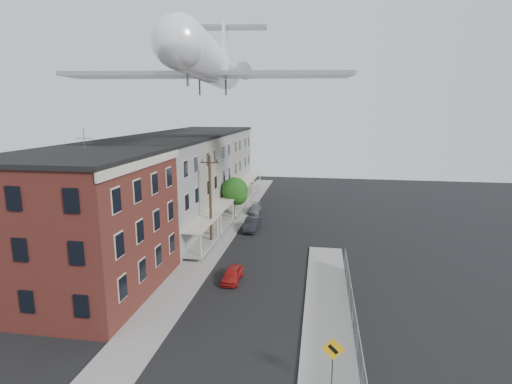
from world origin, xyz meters
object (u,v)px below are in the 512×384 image
street_tree (236,192)px  airplane (212,65)px  car_far (255,209)px  car_near (232,274)px  utility_pole (210,200)px  car_mid (252,224)px  warning_sign (333,356)px

street_tree → airplane: size_ratio=0.17×
street_tree → car_far: 4.76m
car_near → utility_pole: bearing=116.8°
utility_pole → street_tree: bearing=88.1°
car_mid → airplane: size_ratio=0.14×
car_far → airplane: bearing=-104.6°
street_tree → airplane: (-0.73, -6.95, 14.00)m
utility_pole → street_tree: size_ratio=1.73×
warning_sign → car_far: bearing=105.7°
warning_sign → car_near: bearing=122.9°
street_tree → warning_sign: bearing=-69.4°
warning_sign → car_mid: size_ratio=0.68×
street_tree → car_near: (3.47, -17.50, -2.90)m
utility_pole → car_mid: size_ratio=2.17×
warning_sign → car_far: 33.57m
street_tree → car_far: bearing=62.1°
car_near → car_far: size_ratio=0.87×
utility_pole → car_near: (3.79, -7.58, -4.12)m
warning_sign → airplane: size_ratio=0.09×
car_mid → car_far: size_ratio=1.11×
car_mid → utility_pole: bearing=-116.2°
street_tree → car_near: street_tree is taller
car_near → car_mid: (-0.79, 13.48, 0.13)m
car_near → airplane: size_ratio=0.11×
car_far → street_tree: bearing=-118.9°
utility_pole → car_far: bearing=81.0°
car_mid → car_near: bearing=-85.9°
car_mid → airplane: 17.36m
car_near → airplane: (-4.20, 10.55, 16.90)m
car_near → car_mid: size_ratio=0.79×
car_mid → airplane: airplane is taller
utility_pole → airplane: bearing=97.7°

